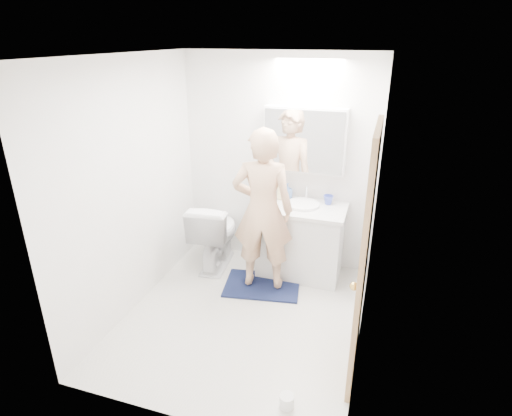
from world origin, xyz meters
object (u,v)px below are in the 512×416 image
at_px(soap_bottle_a, 281,189).
at_px(toilet_paper_roll, 287,401).
at_px(vanity_cabinet, 301,242).
at_px(soap_bottle_b, 287,191).
at_px(medicine_cabinet, 305,140).
at_px(person, 263,210).
at_px(toilet, 215,233).
at_px(toothbrush_cup, 328,200).

relative_size(soap_bottle_a, toilet_paper_roll, 2.12).
distance_m(vanity_cabinet, soap_bottle_b, 0.59).
xyz_separation_m(medicine_cabinet, person, (-0.28, -0.62, -0.60)).
distance_m(toilet, soap_bottle_a, 0.92).
bearing_deg(person, soap_bottle_a, -103.62).
xyz_separation_m(medicine_cabinet, toilet_paper_roll, (0.36, -2.09, -1.45)).
xyz_separation_m(soap_bottle_b, toothbrush_cup, (0.47, -0.02, -0.04)).
height_order(medicine_cabinet, toothbrush_cup, medicine_cabinet).
bearing_deg(soap_bottle_a, medicine_cabinet, 14.51).
xyz_separation_m(toilet, soap_bottle_b, (0.77, 0.30, 0.51)).
distance_m(vanity_cabinet, person, 0.73).
relative_size(soap_bottle_b, toilet_paper_roll, 1.68).
bearing_deg(person, vanity_cabinet, -137.30).
distance_m(vanity_cabinet, toothbrush_cup, 0.57).
xyz_separation_m(soap_bottle_a, toothbrush_cup, (0.53, 0.01, -0.07)).
relative_size(toilet, soap_bottle_b, 4.41).
bearing_deg(soap_bottle_a, person, -94.56).
height_order(soap_bottle_a, soap_bottle_b, soap_bottle_a).
height_order(person, soap_bottle_b, person).
xyz_separation_m(soap_bottle_b, toilet_paper_roll, (0.52, -2.06, -0.86)).
xyz_separation_m(vanity_cabinet, medicine_cabinet, (-0.05, 0.21, 1.11)).
distance_m(person, soap_bottle_a, 0.56).
height_order(medicine_cabinet, toilet, medicine_cabinet).
relative_size(person, soap_bottle_a, 7.29).
bearing_deg(toilet_paper_roll, medicine_cabinet, 99.76).
bearing_deg(soap_bottle_b, toilet_paper_roll, -75.71).
distance_m(person, soap_bottle_b, 0.60).
bearing_deg(medicine_cabinet, person, -114.06).
xyz_separation_m(toilet, soap_bottle_a, (0.71, 0.27, 0.53)).
bearing_deg(toothbrush_cup, toilet_paper_roll, -88.34).
height_order(vanity_cabinet, toilet_paper_roll, vanity_cabinet).
bearing_deg(toilet, medicine_cabinet, -166.35).
height_order(vanity_cabinet, toothbrush_cup, toothbrush_cup).
bearing_deg(person, medicine_cabinet, -123.11).
xyz_separation_m(toothbrush_cup, toilet_paper_roll, (0.06, -2.04, -0.82)).
bearing_deg(person, toothbrush_cup, -144.44).
bearing_deg(soap_bottle_a, soap_bottle_b, 24.17).
height_order(vanity_cabinet, soap_bottle_a, soap_bottle_a).
height_order(vanity_cabinet, medicine_cabinet, medicine_cabinet).
bearing_deg(vanity_cabinet, toilet, -173.34).
bearing_deg(soap_bottle_b, person, -100.71).
bearing_deg(soap_bottle_a, vanity_cabinet, -28.34).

